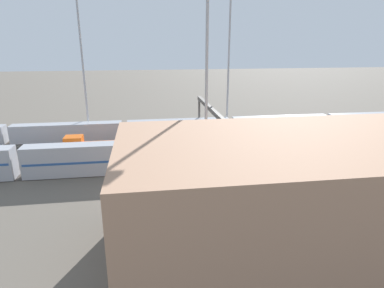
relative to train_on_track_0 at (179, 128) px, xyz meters
The scene contains 14 objects.
ground_plane 10.21m from the train_on_track_0, 87.47° to the left, with size 400.00×400.00×0.00m, color #60594F.
track_bed_0 2.01m from the train_on_track_0, ahead, with size 140.00×2.80×0.12m, color #4C443D.
track_bed_1 5.39m from the train_on_track_0, 84.95° to the left, with size 140.00×2.80×0.12m, color #3D3833.
track_bed_2 10.20m from the train_on_track_0, 87.47° to the left, with size 140.00×2.80×0.12m, color #3D3833.
track_bed_3 15.13m from the train_on_track_0, 88.31° to the left, with size 140.00×2.80×0.12m, color #3D3833.
track_bed_4 20.10m from the train_on_track_0, 88.73° to the left, with size 140.00×2.80×0.12m, color #3D3833.
train_on_track_0 is the anchor object (origin of this frame).
train_on_track_4 20.27m from the train_on_track_0, 80.76° to the left, with size 95.60×3.06×5.00m.
train_on_track_3 22.83m from the train_on_track_0, 41.08° to the left, with size 10.00×3.00×5.00m.
light_mast_0 21.91m from the train_on_track_0, 164.85° to the right, with size 2.80×0.70×32.35m.
light_mast_1 28.68m from the train_on_track_0, 94.09° to the left, with size 2.80×0.70×29.17m.
light_mast_2 27.16m from the train_on_track_0, 10.18° to the right, with size 2.80×0.70×31.52m.
signal_gantry 12.41m from the train_on_track_0, 116.54° to the left, with size 0.70×25.00×8.80m.
maintenance_shed 46.30m from the train_on_track_0, 108.97° to the left, with size 51.00×18.85×11.85m, color tan.
Camera 1 is at (7.20, 61.64, 20.64)m, focal length 30.69 mm.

